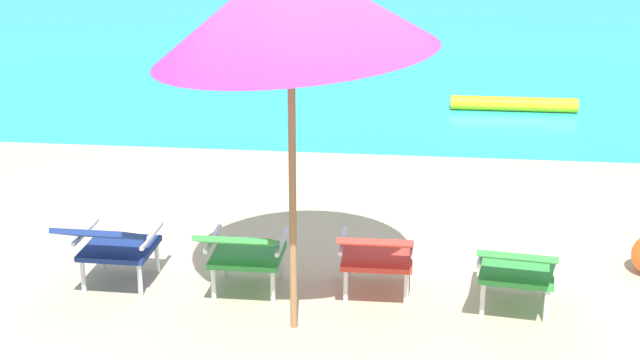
{
  "coord_description": "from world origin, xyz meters",
  "views": [
    {
      "loc": [
        0.73,
        -5.96,
        3.1
      ],
      "look_at": [
        0.0,
        0.64,
        0.75
      ],
      "focal_mm": 51.74,
      "sensor_mm": 36.0,
      "label": 1
    }
  ],
  "objects_px": {
    "lounge_chair_far_left": "(110,242)",
    "lounge_chair_near_left": "(243,249)",
    "swim_buoy": "(514,104)",
    "lounge_chair_near_right": "(377,251)",
    "lounge_chair_far_right": "(517,265)",
    "beach_umbrella_center": "(291,5)"
  },
  "relations": [
    {
      "from": "lounge_chair_near_left",
      "to": "beach_umbrella_center",
      "type": "xyz_separation_m",
      "value": [
        0.42,
        -0.37,
        1.82
      ]
    },
    {
      "from": "lounge_chair_far_left",
      "to": "lounge_chair_near_right",
      "type": "bearing_deg",
      "value": 1.72
    },
    {
      "from": "lounge_chair_near_right",
      "to": "beach_umbrella_center",
      "type": "distance_m",
      "value": 1.96
    },
    {
      "from": "lounge_chair_near_right",
      "to": "beach_umbrella_center",
      "type": "bearing_deg",
      "value": -140.55
    },
    {
      "from": "swim_buoy",
      "to": "beach_umbrella_center",
      "type": "height_order",
      "value": "beach_umbrella_center"
    },
    {
      "from": "lounge_chair_far_right",
      "to": "beach_umbrella_center",
      "type": "bearing_deg",
      "value": -168.57
    },
    {
      "from": "lounge_chair_far_left",
      "to": "lounge_chair_near_left",
      "type": "height_order",
      "value": "same"
    },
    {
      "from": "swim_buoy",
      "to": "lounge_chair_near_right",
      "type": "xyz_separation_m",
      "value": [
        -1.47,
        -5.52,
        0.31
      ]
    },
    {
      "from": "lounge_chair_near_right",
      "to": "beach_umbrella_center",
      "type": "xyz_separation_m",
      "value": [
        -0.55,
        -0.45,
        1.82
      ]
    },
    {
      "from": "swim_buoy",
      "to": "lounge_chair_near_left",
      "type": "height_order",
      "value": "lounge_chair_near_left"
    },
    {
      "from": "swim_buoy",
      "to": "lounge_chair_near_right",
      "type": "distance_m",
      "value": 5.72
    },
    {
      "from": "lounge_chair_far_right",
      "to": "swim_buoy",
      "type": "bearing_deg",
      "value": 85.12
    },
    {
      "from": "swim_buoy",
      "to": "lounge_chair_far_left",
      "type": "distance_m",
      "value": 6.56
    },
    {
      "from": "lounge_chair_far_left",
      "to": "lounge_chair_near_left",
      "type": "relative_size",
      "value": 1.01
    },
    {
      "from": "swim_buoy",
      "to": "lounge_chair_far_left",
      "type": "xyz_separation_m",
      "value": [
        -3.43,
        -5.58,
        0.31
      ]
    },
    {
      "from": "lounge_chair_far_left",
      "to": "lounge_chair_near_left",
      "type": "xyz_separation_m",
      "value": [
        1.0,
        -0.01,
        0.0
      ]
    },
    {
      "from": "swim_buoy",
      "to": "lounge_chair_near_left",
      "type": "bearing_deg",
      "value": -113.52
    },
    {
      "from": "lounge_chair_far_right",
      "to": "lounge_chair_near_left",
      "type": "bearing_deg",
      "value": 178.08
    },
    {
      "from": "swim_buoy",
      "to": "beach_umbrella_center",
      "type": "xyz_separation_m",
      "value": [
        -2.01,
        -5.97,
        2.13
      ]
    },
    {
      "from": "swim_buoy",
      "to": "lounge_chair_far_right",
      "type": "relative_size",
      "value": 1.71
    },
    {
      "from": "lounge_chair_near_right",
      "to": "lounge_chair_far_right",
      "type": "xyz_separation_m",
      "value": [
        0.98,
        -0.14,
        0.0
      ]
    },
    {
      "from": "lounge_chair_far_left",
      "to": "beach_umbrella_center",
      "type": "height_order",
      "value": "beach_umbrella_center"
    }
  ]
}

